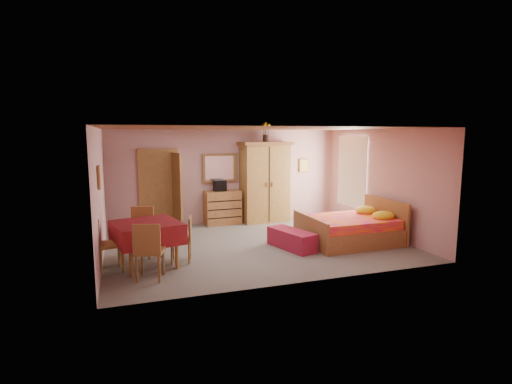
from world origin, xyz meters
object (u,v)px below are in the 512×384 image
object	(u,v)px
stereo	(220,185)
chair_west	(109,244)
chest_of_drawers	(223,208)
sunflower_vase	(266,132)
chair_north	(141,232)
wall_mirror	(220,168)
dining_table	(147,244)
bed	(349,222)
chair_east	(181,240)
wardrobe	(265,182)
bench	(292,239)
chair_south	(150,250)
floor_lamp	(246,186)

from	to	relation	value
stereo	chair_west	xyz separation A→B (m)	(-2.81, -3.13, -0.57)
chest_of_drawers	sunflower_vase	world-z (taller)	sunflower_vase
stereo	sunflower_vase	distance (m)	1.99
stereo	chair_north	size ratio (longest dim) A/B	0.33
stereo	chair_north	bearing A→B (deg)	-132.79
wall_mirror	dining_table	distance (m)	4.09
chair_west	sunflower_vase	bearing A→B (deg)	116.55
bed	dining_table	size ratio (longest dim) A/B	1.81
wall_mirror	chair_east	distance (m)	3.73
wardrobe	bed	world-z (taller)	wardrobe
wall_mirror	wardrobe	xyz separation A→B (m)	(1.23, -0.25, -0.42)
sunflower_vase	bench	size ratio (longest dim) A/B	0.45
wall_mirror	chair_north	xyz separation A→B (m)	(-2.29, -2.58, -1.05)
stereo	bed	xyz separation A→B (m)	(2.35, -2.82, -0.60)
chair_south	chair_north	xyz separation A→B (m)	(-0.08, 1.37, -0.00)
chest_of_drawers	floor_lamp	size ratio (longest dim) A/B	0.47
wardrobe	wall_mirror	bearing A→B (deg)	165.07
stereo	floor_lamp	distance (m)	0.74
chair_north	wall_mirror	bearing A→B (deg)	-117.11
floor_lamp	bed	bearing A→B (deg)	-60.43
chair_west	floor_lamp	bearing A→B (deg)	120.71
bench	chair_south	distance (m)	3.20
floor_lamp	wall_mirror	bearing A→B (deg)	165.77
chest_of_drawers	chair_west	xyz separation A→B (m)	(-2.88, -3.10, 0.05)
chair_east	chair_north	bearing A→B (deg)	62.23
bench	chair_south	world-z (taller)	chair_south
chest_of_drawers	dining_table	bearing A→B (deg)	-127.89
floor_lamp	chair_south	bearing A→B (deg)	-127.42
chest_of_drawers	chair_west	world-z (taller)	chair_west
wall_mirror	floor_lamp	size ratio (longest dim) A/B	0.48
bed	floor_lamp	bearing A→B (deg)	119.17
stereo	chair_north	world-z (taller)	stereo
chest_of_drawers	chair_north	size ratio (longest dim) A/B	0.98
bench	chair_east	world-z (taller)	chair_east
dining_table	chair_west	xyz separation A→B (m)	(-0.66, -0.06, 0.09)
chest_of_drawers	wardrobe	distance (m)	1.40
chest_of_drawers	wardrobe	size ratio (longest dim) A/B	0.43
floor_lamp	wardrobe	xyz separation A→B (m)	(0.55, -0.08, 0.09)
bed	bench	bearing A→B (deg)	-178.97
chest_of_drawers	chair_east	world-z (taller)	chest_of_drawers
wall_mirror	chair_west	distance (m)	4.51
sunflower_vase	chair_north	xyz separation A→B (m)	(-3.58, -2.44, -2.04)
chair_west	chair_east	distance (m)	1.30
stereo	floor_lamp	bearing A→B (deg)	0.38
bed	bench	size ratio (longest dim) A/B	1.71
chair_south	chair_east	distance (m)	0.99
wall_mirror	wardrobe	bearing A→B (deg)	-13.87
stereo	chair_east	xyz separation A→B (m)	(-1.51, -3.01, -0.63)
stereo	sunflower_vase	world-z (taller)	sunflower_vase
chair_north	chair_south	bearing A→B (deg)	107.76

